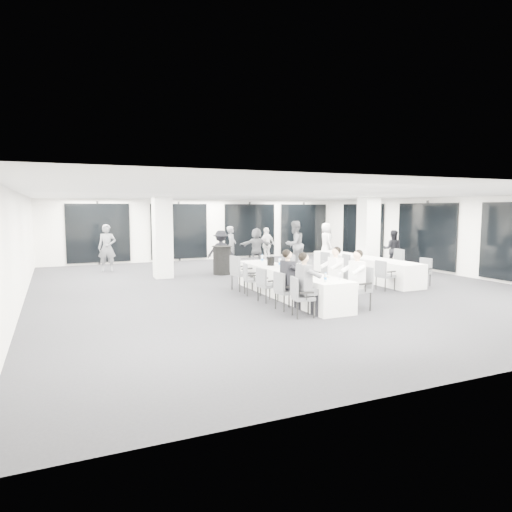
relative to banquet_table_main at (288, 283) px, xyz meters
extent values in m
cube|color=#242429|center=(0.47, 1.66, -0.39)|extent=(14.00, 16.00, 0.02)
cube|color=white|center=(0.47, 1.66, 2.43)|extent=(14.00, 16.00, 0.02)
cube|color=white|center=(-6.54, 1.66, 1.02)|extent=(0.02, 16.00, 2.80)
cube|color=white|center=(7.48, 1.66, 1.02)|extent=(0.02, 16.00, 2.80)
cube|color=white|center=(0.47, 9.67, 1.02)|extent=(14.00, 0.02, 2.80)
cube|color=black|center=(0.47, 9.60, 0.98)|extent=(13.60, 0.06, 2.50)
cube|color=black|center=(7.41, 2.66, 0.98)|extent=(0.06, 14.00, 2.50)
cube|color=silver|center=(-2.33, 4.86, 1.02)|extent=(0.60, 0.60, 2.80)
cube|color=silver|center=(4.67, 2.66, 1.02)|extent=(0.60, 0.60, 2.80)
cube|color=white|center=(0.00, 0.00, 0.00)|extent=(0.90, 5.00, 0.75)
cube|color=white|center=(3.88, 1.86, 0.00)|extent=(0.90, 5.00, 0.75)
cylinder|color=black|center=(-0.19, 4.78, 0.14)|extent=(0.65, 0.65, 1.03)
cylinder|color=black|center=(-0.19, 4.78, 0.65)|extent=(0.75, 0.75, 0.02)
cube|color=#53555A|center=(-0.75, -2.13, 0.05)|extent=(0.51, 0.53, 0.08)
cube|color=#53555A|center=(-0.95, -2.09, 0.30)|extent=(0.14, 0.44, 0.43)
cylinder|color=black|center=(-0.90, -1.91, -0.18)|extent=(0.03, 0.03, 0.39)
cylinder|color=black|center=(-0.97, -2.28, -0.18)|extent=(0.03, 0.03, 0.39)
cylinder|color=black|center=(-0.53, -1.98, -0.18)|extent=(0.03, 0.03, 0.39)
cylinder|color=black|center=(-0.60, -2.35, -0.18)|extent=(0.03, 0.03, 0.39)
cube|color=black|center=(-0.70, -1.90, 0.21)|extent=(0.32, 0.10, 0.04)
cube|color=black|center=(-0.80, -2.36, 0.21)|extent=(0.32, 0.10, 0.04)
cube|color=#53555A|center=(-0.75, -1.35, 0.05)|extent=(0.47, 0.49, 0.08)
cube|color=#53555A|center=(-0.96, -1.36, 0.31)|extent=(0.09, 0.44, 0.44)
cylinder|color=black|center=(-0.96, -1.17, -0.18)|extent=(0.03, 0.03, 0.39)
cylinder|color=black|center=(-0.92, -1.55, -0.18)|extent=(0.03, 0.03, 0.39)
cylinder|color=black|center=(-0.58, -1.14, -0.18)|extent=(0.03, 0.03, 0.39)
cylinder|color=black|center=(-0.54, -1.52, -0.18)|extent=(0.03, 0.03, 0.39)
cube|color=black|center=(-0.77, -1.11, 0.22)|extent=(0.33, 0.06, 0.04)
cube|color=black|center=(-0.73, -1.58, 0.22)|extent=(0.33, 0.06, 0.04)
cube|color=#53555A|center=(-0.75, -0.31, 0.04)|extent=(0.49, 0.51, 0.07)
cube|color=#53555A|center=(-0.95, -0.34, 0.29)|extent=(0.12, 0.43, 0.42)
cylinder|color=black|center=(-0.96, -0.15, -0.19)|extent=(0.03, 0.03, 0.38)
cylinder|color=black|center=(-0.90, -0.52, -0.19)|extent=(0.03, 0.03, 0.38)
cylinder|color=black|center=(-0.60, -0.10, -0.19)|extent=(0.03, 0.03, 0.38)
cylinder|color=black|center=(-0.54, -0.46, -0.19)|extent=(0.03, 0.03, 0.38)
cube|color=black|center=(-0.79, -0.08, 0.20)|extent=(0.32, 0.09, 0.04)
cube|color=black|center=(-0.71, -0.54, 0.20)|extent=(0.32, 0.09, 0.04)
cube|color=#53555A|center=(-0.75, 0.70, 0.04)|extent=(0.51, 0.52, 0.07)
cube|color=#53555A|center=(-0.95, 0.74, 0.30)|extent=(0.14, 0.43, 0.43)
cylinder|color=black|center=(-0.89, 0.92, -0.18)|extent=(0.03, 0.03, 0.38)
cylinder|color=black|center=(-0.97, 0.55, -0.18)|extent=(0.03, 0.03, 0.38)
cylinder|color=black|center=(-0.53, 0.84, -0.18)|extent=(0.03, 0.03, 0.38)
cylinder|color=black|center=(-0.61, 0.47, -0.18)|extent=(0.03, 0.03, 0.38)
cube|color=black|center=(-0.70, 0.92, 0.20)|extent=(0.32, 0.10, 0.04)
cube|color=black|center=(-0.80, 0.47, 0.20)|extent=(0.32, 0.10, 0.04)
cube|color=#53555A|center=(-0.75, 1.47, 0.11)|extent=(0.58, 0.60, 0.09)
cube|color=#53555A|center=(-0.98, 1.43, 0.40)|extent=(0.15, 0.50, 0.49)
cylinder|color=black|center=(-1.00, 1.65, -0.15)|extent=(0.04, 0.04, 0.44)
cylinder|color=black|center=(-0.92, 1.22, -0.15)|extent=(0.04, 0.04, 0.44)
cylinder|color=black|center=(-0.58, 1.72, -0.15)|extent=(0.04, 0.04, 0.44)
cylinder|color=black|center=(-0.50, 1.30, -0.15)|extent=(0.04, 0.04, 0.44)
cube|color=black|center=(-0.80, 1.74, 0.29)|extent=(0.37, 0.11, 0.04)
cube|color=black|center=(-0.70, 1.21, 0.29)|extent=(0.37, 0.11, 0.04)
cube|color=#53555A|center=(0.75, -2.07, 0.11)|extent=(0.55, 0.57, 0.09)
cube|color=#53555A|center=(0.99, -2.04, 0.40)|extent=(0.12, 0.50, 0.50)
cylinder|color=black|center=(0.99, -2.26, -0.15)|extent=(0.04, 0.04, 0.44)
cylinder|color=black|center=(0.94, -1.83, -0.15)|extent=(0.04, 0.04, 0.44)
cylinder|color=black|center=(0.56, -2.31, -0.15)|extent=(0.04, 0.04, 0.44)
cylinder|color=black|center=(0.51, -1.88, -0.15)|extent=(0.04, 0.04, 0.44)
cube|color=black|center=(0.78, -2.33, 0.29)|extent=(0.37, 0.08, 0.04)
cube|color=black|center=(0.72, -1.80, 0.29)|extent=(0.37, 0.08, 0.04)
cube|color=#53555A|center=(0.75, -1.16, 0.08)|extent=(0.50, 0.52, 0.08)
cube|color=#53555A|center=(0.97, -1.15, 0.35)|extent=(0.10, 0.47, 0.46)
cylinder|color=black|center=(0.97, -1.35, -0.17)|extent=(0.04, 0.04, 0.41)
cylinder|color=black|center=(0.93, -0.95, -0.17)|extent=(0.04, 0.04, 0.41)
cylinder|color=black|center=(0.57, -1.38, -0.17)|extent=(0.04, 0.04, 0.41)
cylinder|color=black|center=(0.53, -0.98, -0.17)|extent=(0.04, 0.04, 0.41)
cube|color=black|center=(0.77, -1.42, 0.25)|extent=(0.34, 0.07, 0.04)
cube|color=black|center=(0.73, -0.91, 0.25)|extent=(0.34, 0.07, 0.04)
cube|color=#53555A|center=(0.75, -0.26, 0.08)|extent=(0.56, 0.58, 0.08)
cube|color=#53555A|center=(0.97, -0.30, 0.36)|extent=(0.16, 0.47, 0.47)
cylinder|color=black|center=(0.90, -0.50, -0.17)|extent=(0.04, 0.04, 0.42)
cylinder|color=black|center=(0.99, -0.10, -0.17)|extent=(0.04, 0.04, 0.42)
cylinder|color=black|center=(0.51, -0.41, -0.17)|extent=(0.04, 0.04, 0.42)
cylinder|color=black|center=(0.60, -0.01, -0.17)|extent=(0.04, 0.04, 0.42)
cube|color=black|center=(0.69, -0.50, 0.25)|extent=(0.35, 0.12, 0.04)
cube|color=black|center=(0.81, -0.01, 0.25)|extent=(0.35, 0.12, 0.04)
cube|color=#53555A|center=(0.75, 0.64, 0.06)|extent=(0.55, 0.57, 0.08)
cube|color=#53555A|center=(0.96, 0.69, 0.33)|extent=(0.17, 0.45, 0.45)
cylinder|color=black|center=(0.99, 0.50, -0.17)|extent=(0.04, 0.04, 0.40)
cylinder|color=black|center=(0.89, 0.87, -0.17)|extent=(0.04, 0.04, 0.40)
cylinder|color=black|center=(0.61, 0.40, -0.17)|extent=(0.04, 0.04, 0.40)
cylinder|color=black|center=(0.51, 0.78, -0.17)|extent=(0.04, 0.04, 0.40)
cube|color=black|center=(0.81, 0.40, 0.23)|extent=(0.33, 0.12, 0.04)
cube|color=black|center=(0.69, 0.87, 0.23)|extent=(0.33, 0.12, 0.04)
cube|color=#53555A|center=(0.75, 1.62, 0.09)|extent=(0.57, 0.59, 0.08)
cube|color=#53555A|center=(0.97, 1.57, 0.37)|extent=(0.16, 0.48, 0.48)
cylinder|color=black|center=(0.91, 1.37, -0.16)|extent=(0.04, 0.04, 0.42)
cylinder|color=black|center=(1.00, 1.78, -0.16)|extent=(0.04, 0.04, 0.42)
cylinder|color=black|center=(0.50, 1.46, -0.16)|extent=(0.04, 0.04, 0.42)
cylinder|color=black|center=(0.59, 1.87, -0.16)|extent=(0.04, 0.04, 0.42)
cube|color=black|center=(0.69, 1.37, 0.27)|extent=(0.35, 0.12, 0.04)
cube|color=black|center=(0.81, 1.87, 0.27)|extent=(0.35, 0.12, 0.04)
cube|color=#53555A|center=(3.13, -0.20, 0.04)|extent=(0.47, 0.48, 0.07)
cube|color=#53555A|center=(2.92, -0.22, 0.29)|extent=(0.10, 0.43, 0.43)
cylinder|color=black|center=(2.93, -0.03, -0.19)|extent=(0.03, 0.03, 0.38)
cylinder|color=black|center=(2.96, -0.40, -0.19)|extent=(0.03, 0.03, 0.38)
cylinder|color=black|center=(3.29, 0.00, -0.19)|extent=(0.03, 0.03, 0.38)
cylinder|color=black|center=(3.33, -0.37, -0.19)|extent=(0.03, 0.03, 0.38)
cube|color=black|center=(3.11, 0.03, 0.20)|extent=(0.32, 0.07, 0.04)
cube|color=black|center=(3.15, -0.43, 0.20)|extent=(0.32, 0.07, 0.04)
cube|color=#53555A|center=(3.13, 1.47, 0.06)|extent=(0.48, 0.50, 0.08)
cube|color=#53555A|center=(2.92, 1.49, 0.32)|extent=(0.10, 0.44, 0.44)
cylinder|color=black|center=(2.95, 1.68, -0.18)|extent=(0.03, 0.03, 0.39)
cylinder|color=black|center=(2.92, 1.30, -0.18)|extent=(0.03, 0.03, 0.39)
cylinder|color=black|center=(3.34, 1.65, -0.18)|extent=(0.03, 0.03, 0.39)
cylinder|color=black|center=(3.30, 1.26, -0.18)|extent=(0.03, 0.03, 0.39)
cube|color=black|center=(3.15, 1.71, 0.22)|extent=(0.33, 0.07, 0.04)
cube|color=black|center=(3.11, 1.23, 0.22)|extent=(0.33, 0.07, 0.04)
cube|color=#53555A|center=(3.13, 2.82, 0.04)|extent=(0.49, 0.51, 0.07)
cube|color=#53555A|center=(2.93, 2.78, 0.28)|extent=(0.13, 0.42, 0.42)
cylinder|color=black|center=(2.91, 2.96, -0.19)|extent=(0.03, 0.03, 0.37)
cylinder|color=black|center=(2.98, 2.61, -0.19)|extent=(0.03, 0.03, 0.37)
cylinder|color=black|center=(3.27, 3.03, -0.19)|extent=(0.03, 0.03, 0.37)
cylinder|color=black|center=(3.34, 2.67, -0.19)|extent=(0.03, 0.03, 0.37)
cube|color=black|center=(3.08, 3.04, 0.19)|extent=(0.31, 0.09, 0.04)
cube|color=black|center=(3.17, 2.59, 0.19)|extent=(0.31, 0.09, 0.04)
cube|color=#53555A|center=(4.63, -0.08, 0.03)|extent=(0.49, 0.51, 0.07)
cube|color=#53555A|center=(4.82, -0.04, 0.27)|extent=(0.14, 0.42, 0.41)
cylinder|color=black|center=(4.84, -0.22, -0.19)|extent=(0.03, 0.03, 0.37)
cylinder|color=black|center=(4.77, 0.13, -0.19)|extent=(0.03, 0.03, 0.37)
cylinder|color=black|center=(4.49, -0.30, -0.19)|extent=(0.03, 0.03, 0.37)
cylinder|color=black|center=(4.41, 0.06, -0.19)|extent=(0.03, 0.03, 0.37)
cube|color=black|center=(4.67, -0.30, 0.18)|extent=(0.31, 0.10, 0.04)
cube|color=black|center=(4.58, 0.14, 0.18)|extent=(0.31, 0.10, 0.04)
cube|color=#53555A|center=(4.63, 1.25, 0.11)|extent=(0.54, 0.56, 0.09)
cube|color=#53555A|center=(4.87, 1.23, 0.41)|extent=(0.10, 0.50, 0.50)
cylinder|color=black|center=(4.83, 1.01, -0.15)|extent=(0.04, 0.04, 0.44)
cylinder|color=black|center=(4.86, 1.44, -0.15)|extent=(0.04, 0.04, 0.44)
cylinder|color=black|center=(4.39, 1.05, -0.15)|extent=(0.04, 0.04, 0.44)
cylinder|color=black|center=(4.43, 1.48, -0.15)|extent=(0.04, 0.04, 0.44)
cube|color=black|center=(4.61, 0.97, 0.30)|extent=(0.37, 0.07, 0.04)
cube|color=black|center=(4.65, 1.52, 0.30)|extent=(0.37, 0.07, 0.04)
cube|color=#53555A|center=(4.63, 2.89, 0.03)|extent=(0.49, 0.50, 0.07)
cube|color=#53555A|center=(4.82, 2.93, 0.28)|extent=(0.12, 0.42, 0.42)
cylinder|color=black|center=(4.84, 2.75, -0.19)|extent=(0.03, 0.03, 0.37)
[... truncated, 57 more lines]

